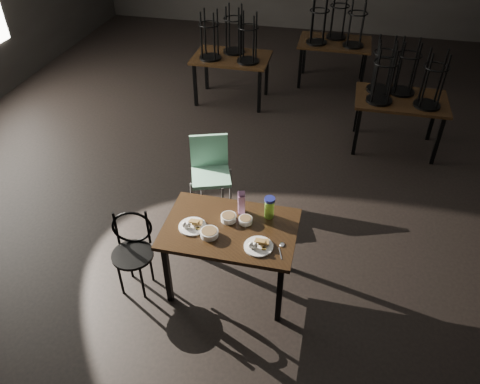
% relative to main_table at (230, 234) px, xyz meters
% --- Properties ---
extents(main_table, '(1.20, 0.80, 0.75)m').
position_rel_main_table_xyz_m(main_table, '(0.00, 0.00, 0.00)').
color(main_table, black).
rests_on(main_table, ground).
extents(plate_left, '(0.25, 0.25, 0.08)m').
position_rel_main_table_xyz_m(plate_left, '(-0.33, -0.07, 0.10)').
color(plate_left, white).
rests_on(plate_left, main_table).
extents(plate_right, '(0.25, 0.25, 0.08)m').
position_rel_main_table_xyz_m(plate_right, '(0.29, -0.19, 0.10)').
color(plate_right, white).
rests_on(plate_right, main_table).
extents(bowl_near, '(0.14, 0.14, 0.06)m').
position_rel_main_table_xyz_m(bowl_near, '(-0.04, 0.09, 0.11)').
color(bowl_near, white).
rests_on(bowl_near, main_table).
extents(bowl_far, '(0.12, 0.12, 0.05)m').
position_rel_main_table_xyz_m(bowl_far, '(0.12, 0.10, 0.11)').
color(bowl_far, white).
rests_on(bowl_far, main_table).
extents(bowl_big, '(0.16, 0.16, 0.06)m').
position_rel_main_table_xyz_m(bowl_big, '(-0.15, -0.14, 0.11)').
color(bowl_big, white).
rests_on(bowl_big, main_table).
extents(juice_carton, '(0.08, 0.08, 0.25)m').
position_rel_main_table_xyz_m(juice_carton, '(0.05, 0.23, 0.20)').
color(juice_carton, '#861878').
rests_on(juice_carton, main_table).
extents(water_bottle, '(0.11, 0.11, 0.22)m').
position_rel_main_table_xyz_m(water_bottle, '(0.31, 0.23, 0.19)').
color(water_bottle, '#99E242').
rests_on(water_bottle, main_table).
extents(spoon, '(0.06, 0.21, 0.01)m').
position_rel_main_table_xyz_m(spoon, '(0.49, -0.13, 0.08)').
color(spoon, silver).
rests_on(spoon, main_table).
extents(bentwood_chair, '(0.43, 0.42, 0.83)m').
position_rel_main_table_xyz_m(bentwood_chair, '(-0.90, -0.18, -0.18)').
color(bentwood_chair, black).
rests_on(bentwood_chair, ground).
extents(school_chair, '(0.54, 0.54, 0.92)m').
position_rel_main_table_xyz_m(school_chair, '(-0.51, 1.12, -0.12)').
color(school_chair, '#74B493').
rests_on(school_chair, ground).
extents(bg_table_left, '(1.20, 0.80, 1.48)m').
position_rel_main_table_xyz_m(bg_table_left, '(-0.93, 3.87, 0.11)').
color(bg_table_left, black).
rests_on(bg_table_left, ground).
extents(bg_table_right, '(1.20, 0.80, 1.48)m').
position_rel_main_table_xyz_m(bg_table_right, '(1.59, 2.98, 0.13)').
color(bg_table_right, black).
rests_on(bg_table_right, ground).
extents(bg_table_far, '(1.20, 0.80, 1.48)m').
position_rel_main_table_xyz_m(bg_table_far, '(0.62, 4.89, 0.11)').
color(bg_table_far, black).
rests_on(bg_table_far, ground).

